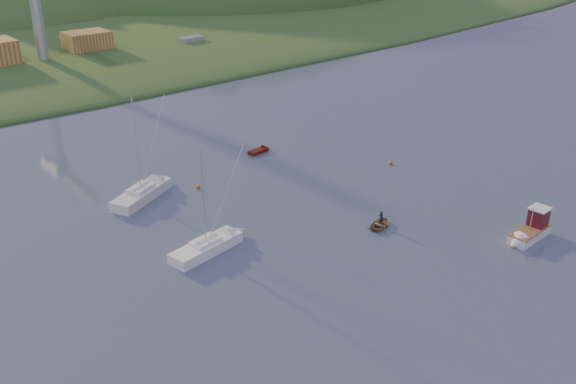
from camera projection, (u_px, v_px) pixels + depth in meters
wharf at (56, 63)px, 132.06m from camera, size 42.00×16.00×2.40m
shed_east at (87, 41)px, 136.76m from camera, size 9.00×7.00×4.00m
fishing_boat at (528, 232)px, 65.37m from camera, size 6.47×2.40×4.05m
sailboat_near at (206, 246)px, 63.12m from camera, size 8.24×3.78×11.02m
sailboat_far at (141, 193)px, 74.41m from camera, size 9.03×6.48×12.24m
canoe at (381, 224)px, 68.30m from camera, size 3.71×3.05×0.67m
paddler at (381, 220)px, 68.12m from camera, size 0.51×0.65×1.58m
red_tender at (262, 150)px, 88.85m from camera, size 3.70×1.74×1.21m
work_vessel at (191, 47)px, 146.53m from camera, size 14.24×6.43×3.54m
buoy_1 at (391, 163)px, 84.48m from camera, size 0.50×0.50×0.50m
buoy_3 at (198, 187)px, 77.38m from camera, size 0.50×0.50×0.50m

